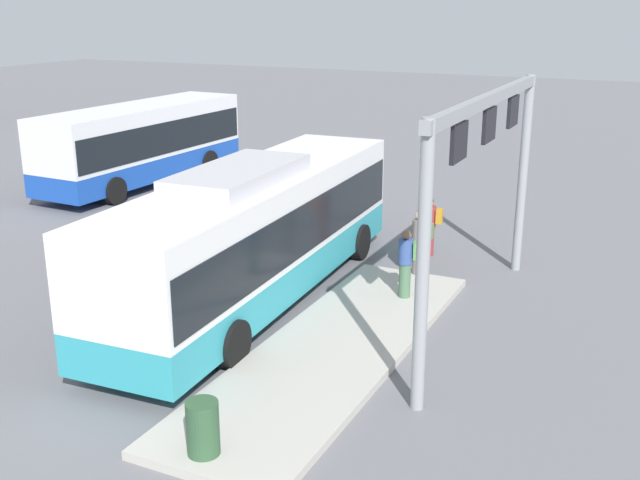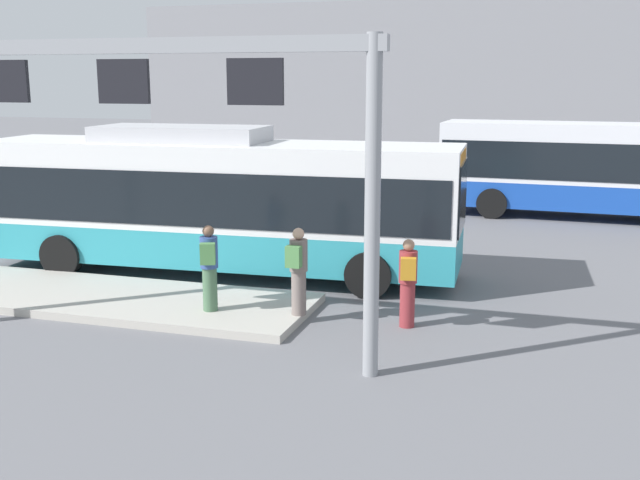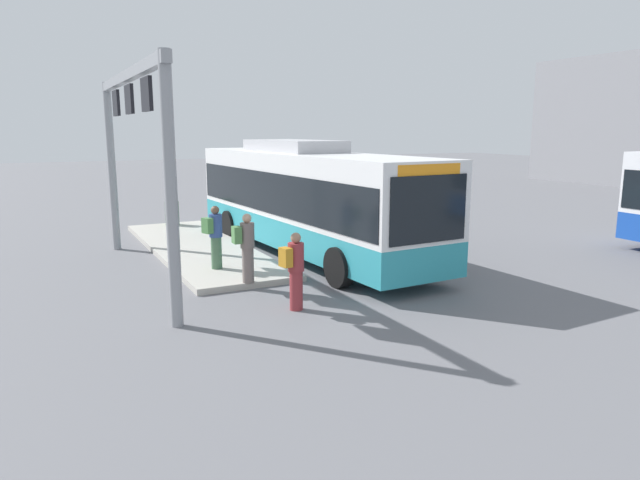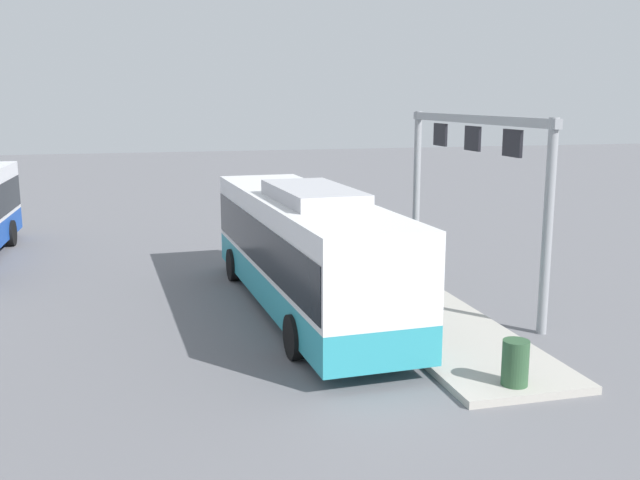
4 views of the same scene
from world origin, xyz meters
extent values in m
plane|color=slate|center=(0.00, 0.00, 0.00)|extent=(120.00, 120.00, 0.00)
cube|color=#B2ADA3|center=(-1.91, -2.89, 0.08)|extent=(10.00, 2.80, 0.16)
cube|color=teal|center=(0.00, 0.00, 0.77)|extent=(11.38, 3.06, 0.85)
cube|color=white|center=(0.00, 0.00, 2.15)|extent=(11.38, 3.06, 1.90)
cube|color=black|center=(0.00, 0.00, 1.95)|extent=(11.15, 3.09, 1.20)
cube|color=black|center=(5.65, 0.28, 2.05)|extent=(0.15, 2.12, 1.50)
cube|color=#B7B7BC|center=(-0.84, -0.04, 3.28)|extent=(4.03, 1.94, 0.36)
cube|color=orange|center=(5.58, 0.28, 2.90)|extent=(0.21, 1.75, 0.28)
cylinder|color=black|center=(3.77, 1.39, 0.50)|extent=(1.01, 0.35, 1.00)
cylinder|color=black|center=(3.89, -1.01, 0.50)|extent=(1.01, 0.35, 1.00)
cylinder|color=black|center=(-3.49, 1.03, 0.50)|extent=(1.01, 0.35, 1.00)
cylinder|color=black|center=(-3.37, -1.37, 0.50)|extent=(1.01, 0.35, 1.00)
cube|color=#1947AD|center=(8.71, 10.31, 0.77)|extent=(9.75, 2.86, 0.85)
cube|color=silver|center=(8.71, 10.31, 2.15)|extent=(9.75, 2.86, 1.90)
cube|color=black|center=(8.71, 10.31, 1.95)|extent=(9.56, 2.89, 1.20)
cylinder|color=black|center=(5.64, 9.23, 0.50)|extent=(1.01, 0.34, 1.00)
cylinder|color=black|center=(5.73, 11.62, 0.50)|extent=(1.01, 0.34, 1.00)
cylinder|color=maroon|center=(5.02, -2.66, 0.42)|extent=(0.33, 0.33, 0.85)
cylinder|color=maroon|center=(5.02, -2.66, 1.15)|extent=(0.40, 0.40, 0.60)
sphere|color=#9E755B|center=(5.02, -2.66, 1.56)|extent=(0.22, 0.22, 0.22)
cube|color=#BF7F1E|center=(5.07, -2.92, 1.18)|extent=(0.31, 0.23, 0.40)
cylinder|color=slate|center=(3.01, -3.01, 0.58)|extent=(0.29, 0.29, 0.85)
cylinder|color=slate|center=(3.01, -3.01, 1.31)|extent=(0.35, 0.35, 0.60)
sphere|color=tan|center=(3.01, -3.01, 1.72)|extent=(0.22, 0.22, 0.22)
cube|color=#4C8447|center=(3.00, -3.27, 1.34)|extent=(0.29, 0.19, 0.40)
cylinder|color=#476B4C|center=(1.30, -3.27, 0.58)|extent=(0.36, 0.36, 0.85)
cylinder|color=#334C8C|center=(1.30, -3.27, 1.31)|extent=(0.44, 0.44, 0.60)
sphere|color=brown|center=(1.30, -3.27, 1.72)|extent=(0.22, 0.22, 0.22)
cube|color=#4C8447|center=(1.39, -3.51, 1.34)|extent=(0.33, 0.27, 0.40)
cylinder|color=gray|center=(4.91, -5.17, 2.60)|extent=(0.24, 0.24, 5.20)
cube|color=gray|center=(0.80, -5.17, 5.05)|extent=(8.61, 0.20, 0.24)
cube|color=black|center=(-1.46, -5.17, 4.50)|extent=(0.90, 0.08, 0.70)
cube|color=black|center=(0.80, -5.17, 4.50)|extent=(0.90, 0.08, 0.70)
cube|color=black|center=(3.06, -5.17, 4.50)|extent=(0.90, 0.08, 0.70)
cube|color=gray|center=(-1.83, 31.84, 4.42)|extent=(30.82, 8.00, 8.85)
camera|label=1|loc=(-15.01, -8.90, 6.97)|focal=42.91mm
camera|label=2|loc=(7.42, -16.15, 4.56)|focal=42.77mm
camera|label=3|loc=(15.64, -7.51, 3.76)|focal=32.03mm
camera|label=4|loc=(-18.20, 4.27, 5.64)|focal=40.43mm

